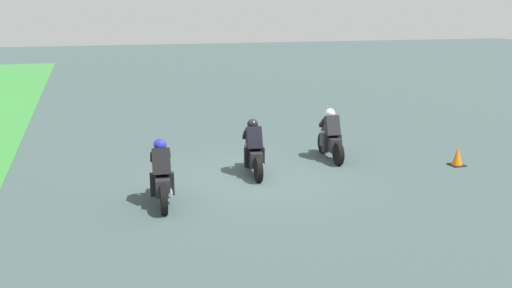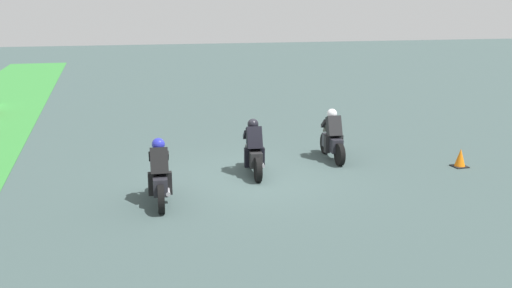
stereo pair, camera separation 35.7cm
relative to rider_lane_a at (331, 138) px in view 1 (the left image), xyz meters
name	(u,v)px [view 1 (the left image)]	position (x,y,z in m)	size (l,w,h in m)	color
ground_plane	(254,177)	(-1.07, 2.73, -0.62)	(120.00, 120.00, 0.00)	#3A4D4C
rider_lane_a	(331,138)	(0.00, 0.00, 0.00)	(2.04, 0.57, 1.51)	black
rider_lane_b	(254,152)	(-0.82, 2.67, 0.00)	(2.04, 0.58, 1.51)	black
rider_lane_c	(162,177)	(-2.41, 5.37, 0.00)	(2.04, 0.56, 1.51)	black
traffic_cone	(457,157)	(-1.79, -3.16, -0.38)	(0.40, 0.40, 0.54)	black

